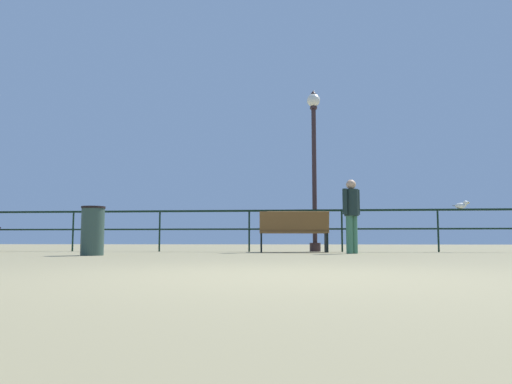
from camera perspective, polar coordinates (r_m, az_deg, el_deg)
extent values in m
plane|color=#847A58|center=(4.02, 2.71, -9.66)|extent=(60.00, 60.00, 0.00)
cube|color=black|center=(12.36, 4.52, -2.15)|extent=(20.69, 0.05, 0.05)
cube|color=black|center=(12.34, 4.54, -4.28)|extent=(20.69, 0.04, 0.04)
cylinder|color=black|center=(13.69, -20.35, -4.29)|extent=(0.04, 0.04, 1.02)
cylinder|color=black|center=(12.86, -11.06, -4.47)|extent=(0.04, 0.04, 1.02)
cylinder|color=black|center=(12.41, -0.79, -4.54)|extent=(0.04, 0.04, 1.02)
cylinder|color=black|center=(12.38, 9.89, -4.46)|extent=(0.04, 0.04, 1.02)
cylinder|color=black|center=(12.76, 20.26, -4.23)|extent=(0.04, 0.04, 1.02)
cube|color=brown|center=(11.79, 4.37, -4.65)|extent=(1.66, 0.60, 0.05)
cube|color=brown|center=(11.59, 4.44, -3.44)|extent=(1.63, 0.28, 0.49)
cube|color=black|center=(11.87, 8.11, -5.76)|extent=(0.08, 0.41, 0.47)
cube|color=black|center=(12.05, 7.97, -3.97)|extent=(0.06, 0.32, 0.04)
cube|color=black|center=(11.76, 0.61, -5.82)|extent=(0.08, 0.41, 0.47)
cube|color=black|center=(11.94, 0.60, -4.01)|extent=(0.06, 0.32, 0.04)
cylinder|color=#312122|center=(12.68, 6.83, -6.34)|extent=(0.28, 0.28, 0.22)
cylinder|color=#312122|center=(12.79, 6.74, 1.95)|extent=(0.12, 0.12, 3.47)
cylinder|color=#312122|center=(13.14, 6.65, 9.60)|extent=(0.19, 0.19, 0.06)
sphere|color=silver|center=(13.19, 6.64, 10.45)|extent=(0.34, 0.34, 0.34)
cone|color=#312122|center=(13.26, 6.63, 11.37)|extent=(0.14, 0.14, 0.10)
cylinder|color=#3B7151|center=(10.88, 11.26, -4.86)|extent=(0.14, 0.14, 0.80)
cylinder|color=#3B7151|center=(10.77, 10.73, -4.87)|extent=(0.14, 0.14, 0.80)
cylinder|color=#1A2926|center=(10.86, 10.93, -1.21)|extent=(0.31, 0.31, 0.58)
cylinder|color=#1A2926|center=(11.01, 11.61, -1.18)|extent=(0.10, 0.10, 0.55)
cylinder|color=#1A2926|center=(10.70, 10.22, -1.08)|extent=(0.10, 0.10, 0.55)
sphere|color=tan|center=(10.89, 10.89, 0.86)|extent=(0.21, 0.21, 0.21)
ellipsoid|color=silver|center=(12.94, 22.52, -1.47)|extent=(0.29, 0.24, 0.14)
ellipsoid|color=gray|center=(12.94, 22.52, -1.38)|extent=(0.25, 0.20, 0.05)
sphere|color=silver|center=(12.93, 23.01, -1.17)|extent=(0.11, 0.11, 0.11)
cone|color=gold|center=(12.92, 23.35, -1.16)|extent=(0.06, 0.06, 0.05)
cube|color=gray|center=(12.96, 21.91, -1.47)|extent=(0.11, 0.09, 0.02)
cylinder|color=#30463B|center=(9.86, -18.32, -4.39)|extent=(0.42, 0.42, 0.89)
cylinder|color=black|center=(9.88, -18.24, -1.70)|extent=(0.44, 0.44, 0.04)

